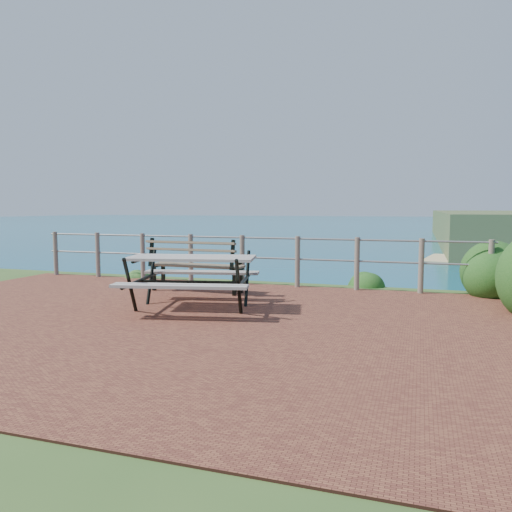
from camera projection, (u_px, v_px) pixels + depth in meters
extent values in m
cube|color=brown|center=(161.00, 320.00, 6.99)|extent=(10.00, 7.00, 0.12)
plane|color=#15717E|center=(412.00, 212.00, 196.02)|extent=(1200.00, 1200.00, 0.00)
cylinder|color=#6B5B4C|center=(56.00, 253.00, 11.55)|extent=(0.10, 0.10, 1.00)
cylinder|color=#6B5B4C|center=(98.00, 255.00, 11.19)|extent=(0.10, 0.10, 1.00)
cylinder|color=#6B5B4C|center=(143.00, 256.00, 10.83)|extent=(0.10, 0.10, 1.00)
cylinder|color=#6B5B4C|center=(191.00, 258.00, 10.47)|extent=(0.10, 0.10, 1.00)
cylinder|color=#6B5B4C|center=(242.00, 260.00, 10.11)|extent=(0.10, 0.10, 1.00)
cylinder|color=#6B5B4C|center=(298.00, 262.00, 9.75)|extent=(0.10, 0.10, 1.00)
cylinder|color=#6B5B4C|center=(357.00, 264.00, 9.39)|extent=(0.10, 0.10, 1.00)
cylinder|color=#6B5B4C|center=(421.00, 266.00, 9.03)|extent=(0.10, 0.10, 1.00)
cylinder|color=#6B5B4C|center=(491.00, 268.00, 8.67)|extent=(0.10, 0.10, 1.00)
cylinder|color=slate|center=(242.00, 238.00, 10.07)|extent=(9.40, 0.04, 0.04)
cylinder|color=slate|center=(242.00, 257.00, 10.11)|extent=(9.40, 0.04, 0.04)
cube|color=gray|center=(191.00, 258.00, 7.62)|extent=(2.04, 1.18, 0.04)
cube|color=gray|center=(192.00, 279.00, 7.65)|extent=(1.93, 0.68, 0.04)
cube|color=gray|center=(192.00, 279.00, 7.65)|extent=(1.93, 0.68, 0.04)
cylinder|color=black|center=(192.00, 282.00, 7.65)|extent=(1.62, 0.40, 0.05)
cube|color=brown|center=(197.00, 265.00, 9.22)|extent=(1.78, 0.50, 0.04)
cube|color=brown|center=(197.00, 249.00, 9.19)|extent=(1.77, 0.20, 0.40)
cube|color=black|center=(197.00, 278.00, 9.24)|extent=(0.06, 0.07, 0.49)
cube|color=black|center=(197.00, 278.00, 9.24)|extent=(0.06, 0.07, 0.49)
cube|color=black|center=(197.00, 278.00, 9.24)|extent=(0.06, 0.07, 0.49)
cube|color=black|center=(197.00, 278.00, 9.24)|extent=(0.06, 0.07, 0.49)
ellipsoid|color=#144114|center=(508.00, 297.00, 8.82)|extent=(1.21, 1.21, 1.72)
ellipsoid|color=#24541F|center=(135.00, 277.00, 11.30)|extent=(0.68, 0.68, 0.39)
ellipsoid|color=#144114|center=(369.00, 286.00, 10.08)|extent=(0.70, 0.70, 0.41)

